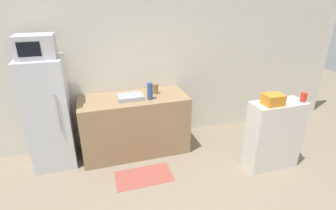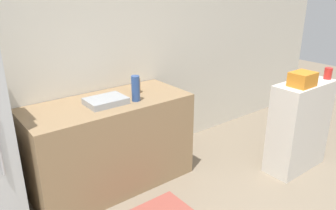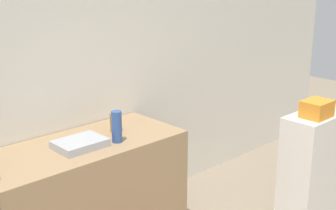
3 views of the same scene
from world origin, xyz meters
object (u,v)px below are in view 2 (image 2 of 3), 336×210
Objects in this scene: basket at (302,79)px; jar at (328,73)px; bottle_tall at (136,88)px; bottle_short at (136,86)px.

basket reaches higher than jar.
jar is at bearing -3.03° from basket.
bottle_tall reaches higher than bottle_short.
bottle_short is at bearing 56.19° from bottle_tall.
basket is at bearing 176.97° from jar.
bottle_short is 1.26× the size of jar.
jar is at bearing -25.18° from bottle_tall.
bottle_tall reaches higher than basket.
bottle_tall is 1.58× the size of bottle_short.
basket is at bearing -39.37° from bottle_short.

